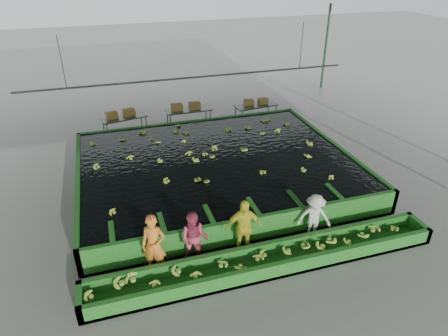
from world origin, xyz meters
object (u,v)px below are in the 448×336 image
object	(u,v)px
worker_c	(243,228)
worker_d	(314,217)
packing_table_mid	(189,119)
packing_table_right	(256,114)
worker_a	(154,245)
box_stack_left	(121,117)
worker_b	(195,239)
box_stack_right	(256,104)
packing_table_left	(125,126)
sorting_trough	(269,261)
flotation_tank	(216,169)
box_stack_mid	(186,109)

from	to	relation	value
worker_c	worker_d	distance (m)	2.24
worker_c	worker_d	world-z (taller)	worker_c
packing_table_mid	packing_table_right	size ratio (longest dim) A/B	1.03
worker_a	box_stack_left	distance (m)	9.60
worker_b	worker_a	bearing A→B (deg)	-158.24
worker_a	box_stack_right	world-z (taller)	worker_a
packing_table_left	packing_table_right	bearing A→B (deg)	-3.47
packing_table_left	packing_table_mid	distance (m)	3.05
packing_table_mid	box_stack_left	world-z (taller)	box_stack_left
worker_a	sorting_trough	bearing A→B (deg)	6.98
worker_c	packing_table_mid	distance (m)	9.51
flotation_tank	worker_a	world-z (taller)	worker_a
worker_a	packing_table_right	distance (m)	11.22
flotation_tank	packing_table_right	distance (m)	5.98
worker_b	worker_c	distance (m)	1.41
worker_d	box_stack_right	world-z (taller)	worker_d
worker_d	box_stack_left	xyz separation A→B (m)	(-4.82, 9.60, 0.16)
worker_b	box_stack_left	distance (m)	9.67
box_stack_right	worker_d	bearing A→B (deg)	-100.74
box_stack_left	sorting_trough	bearing A→B (deg)	-73.63
worker_b	worker_c	size ratio (longest dim) A/B	0.92
worker_a	box_stack_mid	distance (m)	9.91
worker_c	packing_table_right	size ratio (longest dim) A/B	0.85
box_stack_left	worker_b	bearing A→B (deg)	-82.97
flotation_tank	box_stack_left	xyz separation A→B (m)	(-3.05, 5.30, 0.48)
worker_d	packing_table_left	size ratio (longest dim) A/B	0.75
box_stack_mid	packing_table_left	bearing A→B (deg)	178.34
worker_b	packing_table_right	distance (m)	10.62
sorting_trough	packing_table_right	xyz separation A→B (m)	(3.50, 9.95, 0.23)
worker_a	packing_table_left	world-z (taller)	worker_a
flotation_tank	packing_table_left	bearing A→B (deg)	119.05
worker_a	worker_d	xyz separation A→B (m)	(4.74, -0.00, -0.13)
box_stack_mid	box_stack_right	xyz separation A→B (m)	(3.51, -0.23, -0.03)
box_stack_right	worker_c	bearing A→B (deg)	-113.34
box_stack_left	flotation_tank	bearing A→B (deg)	-60.03
packing_table_left	packing_table_right	size ratio (longest dim) A/B	0.96
sorting_trough	box_stack_left	size ratio (longest dim) A/B	7.48
worker_c	packing_table_mid	xyz separation A→B (m)	(0.60, 9.48, -0.40)
packing_table_left	box_stack_left	bearing A→B (deg)	158.53
packing_table_left	packing_table_mid	size ratio (longest dim) A/B	0.93
worker_c	box_stack_right	size ratio (longest dim) A/B	1.47
sorting_trough	box_stack_mid	size ratio (longest dim) A/B	7.10
box_stack_mid	worker_c	bearing A→B (deg)	-92.84
worker_b	box_stack_left	xyz separation A→B (m)	(-1.18, 9.60, 0.10)
worker_c	worker_b	bearing A→B (deg)	-173.10
worker_a	worker_c	xyz separation A→B (m)	(2.51, 0.00, -0.00)
box_stack_mid	worker_d	bearing A→B (deg)	-79.44
packing_table_right	box_stack_right	distance (m)	0.49
worker_b	packing_table_mid	bearing A→B (deg)	99.82
packing_table_left	box_stack_left	distance (m)	0.49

